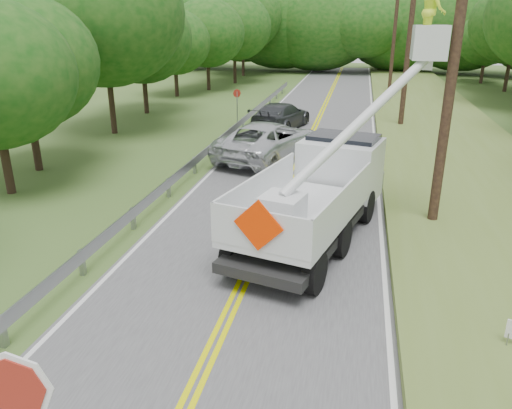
# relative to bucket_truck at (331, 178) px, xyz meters

# --- Properties ---
(road) EXTENTS (7.20, 96.00, 0.03)m
(road) POSITION_rel_bucket_truck_xyz_m (-1.84, 5.68, -1.61)
(road) COLOR #4A4B4D
(road) RESTS_ON ground
(guardrail) EXTENTS (0.18, 48.00, 0.77)m
(guardrail) POSITION_rel_bucket_truck_xyz_m (-5.86, 6.59, -1.07)
(guardrail) COLOR gray
(guardrail) RESTS_ON ground
(utility_poles) EXTENTS (1.60, 43.30, 10.00)m
(utility_poles) POSITION_rel_bucket_truck_xyz_m (3.16, 8.70, 3.65)
(utility_poles) COLOR black
(utility_poles) RESTS_ON ground
(tall_grass_verge) EXTENTS (7.00, 96.00, 0.30)m
(tall_grass_verge) POSITION_rel_bucket_truck_xyz_m (5.26, 5.68, -1.47)
(tall_grass_verge) COLOR #5A702B
(tall_grass_verge) RESTS_ON ground
(treeline_left) EXTENTS (9.17, 57.76, 10.18)m
(treeline_left) POSITION_rel_bucket_truck_xyz_m (-12.62, 19.28, 3.88)
(treeline_left) COLOR #332319
(treeline_left) RESTS_ON ground
(treeline_horizon) EXTENTS (56.75, 14.60, 11.04)m
(treeline_horizon) POSITION_rel_bucket_truck_xyz_m (-1.15, 48.00, 3.88)
(treeline_horizon) COLOR #0F4710
(treeline_horizon) RESTS_ON ground
(bucket_truck) EXTENTS (5.46, 7.77, 7.16)m
(bucket_truck) POSITION_rel_bucket_truck_xyz_m (0.00, 0.00, 0.00)
(bucket_truck) COLOR black
(bucket_truck) RESTS_ON road
(suv_silver) EXTENTS (4.65, 6.85, 1.74)m
(suv_silver) POSITION_rel_bucket_truck_xyz_m (-3.29, 7.48, -0.73)
(suv_silver) COLOR silver
(suv_silver) RESTS_ON road
(suv_darkgrey) EXTENTS (3.30, 5.66, 1.54)m
(suv_darkgrey) POSITION_rel_bucket_truck_xyz_m (-3.77, 14.15, -0.83)
(suv_darkgrey) COLOR #36393D
(suv_darkgrey) RESTS_ON road
(stop_sign_permanent) EXTENTS (0.39, 0.34, 2.33)m
(stop_sign_permanent) POSITION_rel_bucket_truck_xyz_m (-6.29, 13.71, -0.10)
(stop_sign_permanent) COLOR gray
(stop_sign_permanent) RESTS_ON ground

